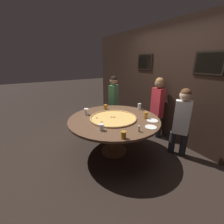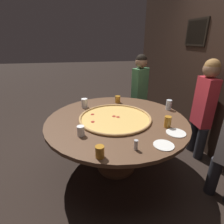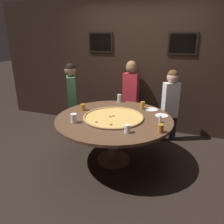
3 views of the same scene
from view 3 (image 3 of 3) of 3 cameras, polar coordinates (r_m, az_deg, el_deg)
ground_plane at (r=3.59m, az=0.45°, el=-12.51°), size 24.00×24.00×0.00m
back_wall at (r=4.49m, az=6.95°, el=11.80°), size 6.40×0.08×2.60m
dining_table at (r=3.30m, az=0.48°, el=-3.29°), size 1.74×1.74×0.74m
giant_pizza at (r=3.23m, az=0.34°, el=-1.32°), size 0.90×0.90×0.03m
drink_cup_front_edge at (r=3.09m, az=-9.94°, el=-1.61°), size 0.09×0.09×0.13m
drink_cup_near_right at (r=3.57m, az=-7.58°, el=1.26°), size 0.08×0.08×0.11m
drink_cup_far_right at (r=2.75m, az=4.04°, el=-4.39°), size 0.08×0.08×0.11m
drink_cup_beside_pizza at (r=3.62m, az=8.00°, el=1.70°), size 0.07×0.07×0.13m
drink_cup_centre_back at (r=2.82m, az=12.58°, el=-4.22°), size 0.08×0.08×0.11m
drink_cup_by_shaker at (r=3.98m, az=1.93°, el=3.62°), size 0.08×0.08×0.14m
white_plate_right_side at (r=3.64m, az=10.31°, el=0.67°), size 0.20×0.20×0.01m
white_plate_beside_cup at (r=3.40m, az=12.82°, el=-0.90°), size 0.19×0.19×0.01m
condiment_shaker at (r=3.13m, az=12.46°, el=-1.84°), size 0.04×0.04×0.10m
diner_far_right at (r=4.41m, az=4.87°, el=5.20°), size 0.36×0.21×1.43m
diner_far_left at (r=4.09m, az=14.99°, el=2.60°), size 0.34×0.29×1.33m
diner_side_left at (r=4.24m, az=-10.44°, el=4.22°), size 0.29×0.37×1.41m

